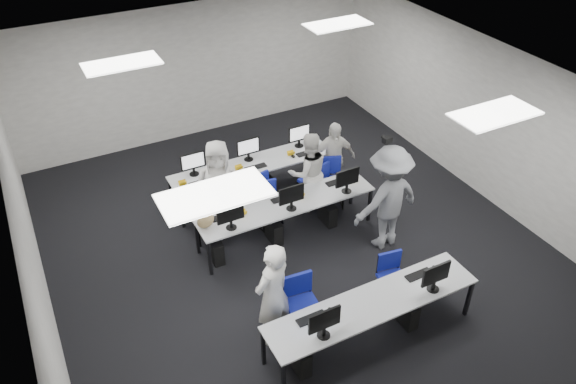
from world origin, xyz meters
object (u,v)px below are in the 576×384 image
chair_2 (208,226)px  chair_4 (330,190)px  chair_0 (303,315)px  chair_7 (313,188)px  chair_5 (216,213)px  student_3 (333,159)px  student_0 (273,295)px  chair_6 (263,202)px  chair_3 (265,208)px  desk_front (373,305)px  student_1 (308,172)px  chair_1 (392,287)px  photographer (388,198)px  desk_mid (286,205)px  student_2 (219,186)px

chair_2 → chair_4: bearing=10.5°
chair_0 → chair_7: (1.72, 2.72, -0.01)m
chair_5 → student_3: (2.40, -0.09, 0.51)m
chair_7 → student_0: size_ratio=0.52×
chair_4 → chair_6: size_ratio=1.05×
chair_6 → chair_3: bearing=-95.9°
chair_4 → desk_front: bearing=-90.7°
chair_3 → student_0: bearing=-123.5°
desk_front → student_1: student_1 is taller
desk_front → chair_5: size_ratio=3.88×
chair_3 → student_3: size_ratio=0.62×
chair_1 → student_3: student_3 is taller
chair_5 → student_3: size_ratio=0.54×
chair_3 → student_1: student_1 is taller
chair_7 → photographer: photographer is taller
chair_2 → chair_5: size_ratio=0.98×
student_0 → chair_4: bearing=-157.0°
desk_mid → student_0: size_ratio=1.85×
chair_2 → chair_7: bearing=15.7°
desk_front → student_3: (1.41, 3.40, 0.09)m
chair_0 → student_0: size_ratio=0.54×
chair_7 → chair_4: bearing=-56.4°
chair_2 → desk_mid: bearing=-13.4°
desk_front → student_2: size_ratio=1.85×
photographer → chair_4: bearing=-85.6°
chair_6 → student_2: (-0.80, 0.06, 0.59)m
chair_6 → photographer: size_ratio=0.45×
chair_6 → chair_7: 1.04m
chair_6 → student_3: size_ratio=0.57×
chair_6 → chair_0: bearing=-94.4°
chair_2 → student_0: size_ratio=0.47×
chair_1 → student_0: student_0 is taller
chair_7 → chair_6: bearing=160.2°
student_1 → student_3: bearing=-152.6°
student_1 → chair_0: bearing=68.1°
desk_mid → chair_3: chair_3 is taller
chair_3 → desk_front: bearing=-97.5°
photographer → chair_0: bearing=22.1°
chair_2 → student_2: student_2 is taller
chair_0 → photographer: size_ratio=0.48×
chair_3 → chair_5: 0.90m
chair_3 → chair_2: bearing=166.4°
desk_front → chair_2: 3.47m
desk_front → student_3: 3.69m
chair_0 → chair_1: chair_0 is taller
chair_1 → photographer: photographer is taller
chair_0 → chair_6: bearing=81.0°
chair_0 → chair_2: 2.65m
student_1 → student_3: student_1 is taller
student_2 → chair_4: bearing=14.9°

